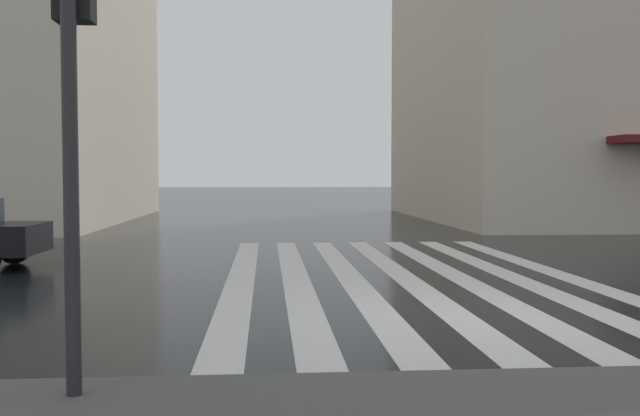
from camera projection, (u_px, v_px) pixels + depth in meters
The scene contains 3 objects.
ground_plane at pixel (480, 317), 9.33m from camera, with size 220.00×220.00×0.00m, color black.
zebra_crossing at pixel (401, 275), 13.29m from camera, with size 13.00×6.50×0.01m.
traffic_signal_post at pixel (73, 48), 5.52m from camera, with size 0.44×0.30×3.79m.
Camera 1 is at (-9.06, 2.83, 1.87)m, focal length 39.50 mm.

